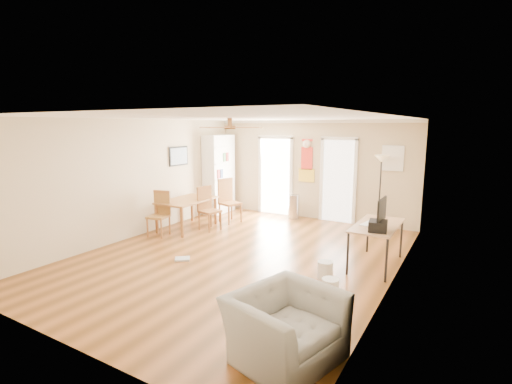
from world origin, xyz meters
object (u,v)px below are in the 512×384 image
Objects in this scene: computer_desk at (376,245)px; wastebasket_b at (330,288)px; dining_chair_right_a at (230,201)px; printer at (378,226)px; torchiere_lamp at (380,193)px; bookshelf at (219,174)px; armchair at (286,327)px; dining_chair_near at (158,214)px; wastebasket_a at (325,270)px; dining_chair_right_b at (210,209)px; dining_table at (187,214)px; trash_can at (294,207)px.

computer_desk is 1.67m from wastebasket_b.
printer is (4.05, -1.65, 0.29)m from dining_chair_right_a.
torchiere_lamp is 4.11m from wastebasket_b.
armchair is (4.66, -5.26, -0.74)m from bookshelf.
wastebasket_a is at bearing -18.34° from dining_chair_near.
dining_chair_right_a is at bearing 148.68° from printer.
armchair is (0.30, -5.66, -0.53)m from torchiere_lamp.
printer is 2.89m from armchair.
torchiere_lamp is 5.31× the size of printer.
dining_chair_right_b is 4.21m from wastebasket_b.
dining_table is 4.62m from wastebasket_b.
dining_table is 1.43× the size of dining_chair_near.
dining_chair_right_a is 1.96m from dining_chair_near.
dining_chair_near is 0.56× the size of torchiere_lamp.
torchiere_lamp is at bearing 23.24° from dining_chair_near.
dining_chair_near reaches higher than printer.
dining_chair_near reaches higher than wastebasket_b.
wastebasket_b is at bearing -115.91° from printer.
dining_chair_right_b reaches higher than dining_chair_near.
torchiere_lamp is 2.51m from computer_desk.
dining_chair_right_b reaches higher than wastebasket_b.
torchiere_lamp reaches higher than dining_chair_right_a.
computer_desk is at bearing -89.07° from dining_chair_right_a.
dining_chair_right_b reaches higher than dining_table.
armchair is at bearing -93.50° from computer_desk.
wastebasket_a is 0.26× the size of armchair.
dining_table is 4.26× the size of printer.
bookshelf is at bearing 157.53° from computer_desk.
dining_chair_right_a is 4.08m from wastebasket_a.
dining_chair_right_a reaches higher than armchair.
torchiere_lamp is (3.45, 1.17, 0.34)m from dining_chair_right_a.
trash_can is 0.46× the size of computer_desk.
bookshelf reaches higher than dining_chair_right_a.
bookshelf reaches higher than dining_table.
wastebasket_b is at bearing -25.84° from dining_chair_near.
wastebasket_b is 0.26× the size of armchair.
armchair is (3.75, -4.48, -0.19)m from dining_chair_right_a.
printer is 1.13m from wastebasket_a.
dining_chair_right_a reaches higher than wastebasket_a.
computer_desk is 4.84× the size of wastebasket_a.
dining_table is 0.83m from dining_chair_near.
trash_can is 2.27× the size of wastebasket_b.
dining_chair_right_a reaches higher than wastebasket_b.
dining_table is 1.18m from dining_chair_right_a.
torchiere_lamp is 2.89m from printer.
wastebasket_a is at bearing 25.19° from armchair.
torchiere_lamp reaches higher than computer_desk.
trash_can is at bearing 22.71° from bookshelf.
printer is at bearing -78.08° from torchiere_lamp.
printer is at bearing -88.27° from dining_chair_right_b.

